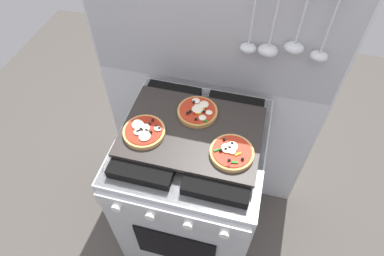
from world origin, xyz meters
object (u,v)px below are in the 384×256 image
Objects in this scene: pizza_center at (198,111)px; baking_tray at (192,131)px; stove at (192,189)px; pizza_left at (144,131)px; pizza_right at (231,152)px.

baking_tray is at bearing -91.73° from pizza_center.
stove is 0.51m from pizza_left.
pizza_right is (0.17, -0.07, 0.48)m from stove.
pizza_left and pizza_right have the same top height.
pizza_center is (0.18, 0.15, -0.00)m from pizza_left.
pizza_center is at bearing 134.83° from pizza_right.
pizza_center is at bearing 88.27° from baking_tray.
stove is at bearing -91.70° from pizza_center.
pizza_center is (0.00, 0.09, 0.48)m from stove.
stove is 1.67× the size of baking_tray.
pizza_right is at bearing -2.19° from pizza_left.
pizza_left reaches higher than stove.
pizza_left is at bearing -160.52° from stove.
baking_tray is 3.31× the size of pizza_right.
baking_tray is 0.19m from pizza_left.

